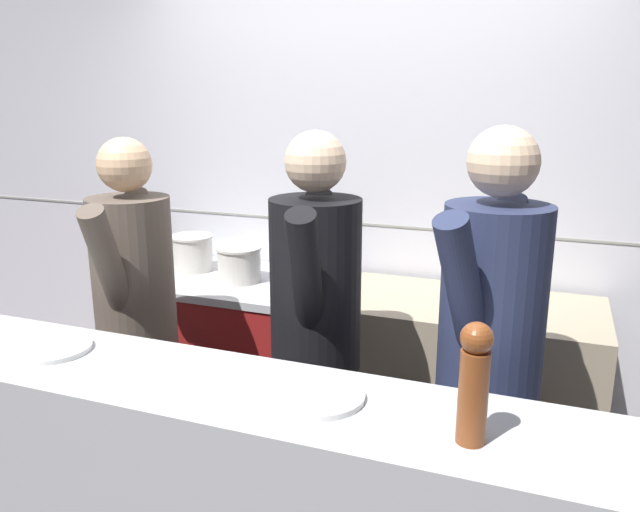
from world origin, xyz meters
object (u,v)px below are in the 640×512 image
(mixing_bowl_steel, at_px, (481,293))
(plated_dish_appetiser, at_px, (318,396))
(plated_dish_main, at_px, (52,348))
(chef_sous, at_px, (316,329))
(chef_line, at_px, (489,354))
(braising_pot, at_px, (305,263))
(oven_range, at_px, (246,355))
(chef_head_cook, at_px, (136,312))
(pepper_mill, at_px, (474,381))
(stock_pot, at_px, (192,252))
(sauce_pot, at_px, (239,263))

(mixing_bowl_steel, height_order, plated_dish_appetiser, plated_dish_appetiser)
(plated_dish_main, height_order, plated_dish_appetiser, same)
(plated_dish_appetiser, bearing_deg, chef_sous, 111.91)
(chef_line, bearing_deg, plated_dish_appetiser, -107.75)
(plated_dish_appetiser, bearing_deg, mixing_bowl_steel, 77.28)
(mixing_bowl_steel, distance_m, plated_dish_appetiser, 1.37)
(braising_pot, height_order, mixing_bowl_steel, braising_pot)
(oven_range, bearing_deg, chef_head_cook, -99.32)
(chef_head_cook, bearing_deg, braising_pot, 43.69)
(mixing_bowl_steel, relative_size, pepper_mill, 0.91)
(plated_dish_appetiser, xyz_separation_m, pepper_mill, (0.44, -0.08, 0.16))
(stock_pot, bearing_deg, pepper_mill, -40.17)
(plated_dish_appetiser, relative_size, chef_sous, 0.16)
(stock_pot, xyz_separation_m, braising_pot, (0.70, -0.06, 0.02))
(chef_line, bearing_deg, chef_sous, -164.79)
(mixing_bowl_steel, xyz_separation_m, chef_head_cook, (-1.35, -0.77, -0.01))
(mixing_bowl_steel, relative_size, plated_dish_appetiser, 1.08)
(oven_range, distance_m, chef_line, 1.63)
(chef_sous, bearing_deg, plated_dish_appetiser, -80.81)
(sauce_pot, bearing_deg, pepper_mill, -44.61)
(stock_pot, xyz_separation_m, chef_head_cook, (0.23, -0.81, -0.06))
(stock_pot, height_order, pepper_mill, pepper_mill)
(chef_line, bearing_deg, stock_pot, 173.53)
(sauce_pot, distance_m, mixing_bowl_steel, 1.24)
(stock_pot, bearing_deg, chef_line, -25.69)
(stock_pot, relative_size, chef_line, 0.14)
(mixing_bowl_steel, distance_m, chef_sous, 0.91)
(chef_head_cook, relative_size, chef_line, 0.96)
(sauce_pot, distance_m, chef_line, 1.53)
(oven_range, distance_m, plated_dish_main, 1.43)
(mixing_bowl_steel, bearing_deg, oven_range, -179.03)
(braising_pot, relative_size, plated_dish_appetiser, 1.17)
(oven_range, height_order, mixing_bowl_steel, mixing_bowl_steel)
(oven_range, distance_m, chef_head_cook, 0.91)
(chef_head_cook, bearing_deg, sauce_pot, 66.79)
(plated_dish_main, bearing_deg, pepper_mill, -3.11)
(plated_dish_main, bearing_deg, chef_sous, 39.68)
(chef_head_cook, bearing_deg, plated_dish_appetiser, -41.71)
(chef_sous, bearing_deg, mixing_bowl_steel, 40.84)
(pepper_mill, bearing_deg, plated_dish_main, 176.89)
(plated_dish_main, relative_size, pepper_mill, 0.82)
(chef_sous, distance_m, chef_line, 0.66)
(stock_pot, bearing_deg, braising_pot, -5.28)
(plated_dish_main, distance_m, chef_head_cook, 0.57)
(plated_dish_main, distance_m, chef_sous, 0.94)
(oven_range, relative_size, pepper_mill, 3.38)
(stock_pot, distance_m, chef_sous, 1.29)
(oven_range, height_order, stock_pot, stock_pot)
(stock_pot, relative_size, mixing_bowl_steel, 0.82)
(oven_range, xyz_separation_m, chef_head_cook, (-0.12, -0.75, 0.49))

